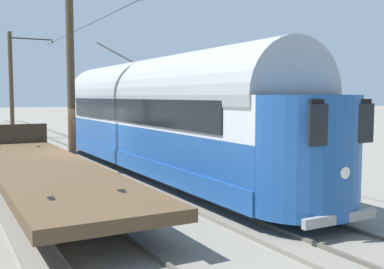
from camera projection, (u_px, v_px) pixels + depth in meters
The scene contains 8 objects.
ground_plane at pixel (93, 178), 16.59m from camera, with size 220.00×220.00×0.00m, color gray.
track_streetcar_siding at pixel (145, 170), 17.90m from camera, with size 2.80×80.00×0.18m.
track_adjacent_siding at pixel (28, 180), 15.81m from camera, with size 2.80×80.00×0.18m.
vintage_streetcar at pixel (158, 115), 16.67m from camera, with size 2.65×17.82×5.45m.
flatcar_adjacent at pixel (42, 167), 13.43m from camera, with size 2.80×13.51×1.60m.
catenary_pole_foreground at pixel (12, 84), 30.67m from camera, with size 3.01×0.28×7.22m.
catenary_pole_mid_near at pixel (73, 73), 16.43m from camera, with size 3.01×0.28×7.22m.
overhead_wire_run at pixel (133, 2), 18.11m from camera, with size 2.80×36.54×0.18m.
Camera 1 is at (4.67, 16.13, 2.96)m, focal length 42.80 mm.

